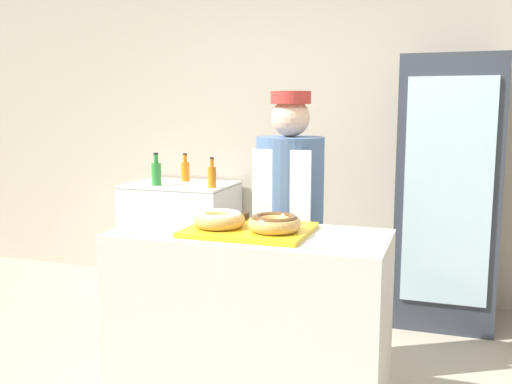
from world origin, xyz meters
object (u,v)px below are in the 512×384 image
brownie_back_right (282,219)px  bottle_orange_b (185,170)px  bottle_green (156,173)px  baker_person (289,229)px  donut_light_glaze (219,219)px  bottle_orange (212,176)px  donut_chocolate_glaze (274,222)px  chest_freezer (181,237)px  serving_tray (249,230)px  beverage_fridge (448,192)px  brownie_back_left (238,216)px

brownie_back_right → bottle_orange_b: (-1.37, 1.74, 0.01)m
bottle_green → bottle_orange_b: (0.11, 0.31, -0.01)m
brownie_back_right → baker_person: bearing=100.7°
donut_light_glaze → baker_person: (0.18, 0.61, -0.17)m
bottle_orange → bottle_orange_b: bearing=142.2°
brownie_back_right → bottle_green: 2.06m
donut_chocolate_glaze → chest_freezer: (-1.37, 1.79, -0.56)m
donut_chocolate_glaze → bottle_orange_b: size_ratio=1.03×
brownie_back_right → bottle_orange_b: bottle_orange_b is taller
donut_chocolate_glaze → bottle_orange: bottle_orange is taller
bottle_green → baker_person: bearing=-36.0°
serving_tray → bottle_green: 2.10m
donut_light_glaze → beverage_fridge: (1.02, 1.79, -0.07)m
donut_chocolate_glaze → bottle_orange_b: bearing=125.6°
brownie_back_left → baker_person: size_ratio=0.05×
bottle_orange_b → donut_light_glaze: bearing=-60.1°
baker_person → bottle_green: size_ratio=6.16×
serving_tray → donut_chocolate_glaze: donut_chocolate_glaze is taller
donut_chocolate_glaze → brownie_back_right: bearing=95.6°
brownie_back_left → brownie_back_right: 0.23m
baker_person → bottle_green: (-1.40, 1.02, 0.16)m
donut_light_glaze → serving_tray: bearing=16.4°
beverage_fridge → bottle_orange: (-1.77, -0.13, 0.06)m
brownie_back_right → serving_tray: bearing=-125.8°
donut_light_glaze → bottle_orange_b: 2.24m
bottle_orange → beverage_fridge: bearing=4.2°
serving_tray → donut_chocolate_glaze: bearing=-16.4°
beverage_fridge → baker_person: bearing=-125.8°
brownie_back_left → beverage_fridge: beverage_fridge is taller
chest_freezer → bottle_orange: 0.66m
chest_freezer → bottle_orange_b: bearing=100.0°
donut_light_glaze → bottle_green: size_ratio=0.93×
donut_chocolate_glaze → baker_person: baker_person is taller
serving_tray → brownie_back_right: 0.20m
serving_tray → baker_person: 0.59m
bottle_orange_b → bottle_orange: bearing=-37.8°
brownie_back_left → bottle_orange: 1.64m
brownie_back_right → bottle_orange: bottle_orange is taller
baker_person → bottle_green: 1.74m
donut_light_glaze → donut_chocolate_glaze: size_ratio=1.00×
donut_light_glaze → chest_freezer: 2.17m
brownie_back_right → bottle_orange: (-1.00, 1.45, 0.01)m
donut_light_glaze → baker_person: baker_person is taller
donut_light_glaze → bottle_orange_b: bottle_orange_b is taller
donut_light_glaze → brownie_back_right: (0.25, 0.20, -0.02)m
baker_person → bottle_orange: size_ratio=6.79×
serving_tray → bottle_orange_b: size_ratio=2.39×
brownie_back_left → donut_light_glaze: bearing=-95.6°
chest_freezer → bottle_orange_b: bottle_orange_b is taller
serving_tray → chest_freezer: 2.20m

